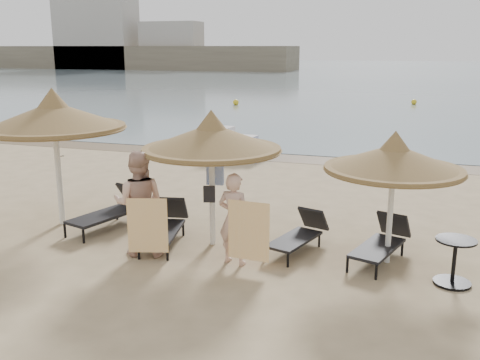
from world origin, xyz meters
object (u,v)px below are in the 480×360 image
object	(u,v)px
lounger_near_right	(300,233)
person_left	(138,195)
person_right	(234,212)
lounger_near_left	(166,225)
side_table	(454,263)
palapa_right	(394,159)
lounger_far_left	(112,210)
lounger_far_right	(382,241)
palapa_left	(54,117)
palapa_center	(211,138)
pedal_boat	(233,146)

from	to	relation	value
lounger_near_right	person_left	size ratio (longest dim) A/B	0.74
person_left	person_right	bearing A→B (deg)	169.54
lounger_near_left	lounger_near_right	world-z (taller)	lounger_near_left
side_table	palapa_right	bearing A→B (deg)	149.92
lounger_far_left	lounger_far_right	distance (m)	5.81
lounger_near_left	lounger_far_right	world-z (taller)	lounger_near_left
lounger_near_left	lounger_far_right	bearing A→B (deg)	-5.98
palapa_left	lounger_near_right	xyz separation A→B (m)	(5.44, 0.07, -2.09)
lounger_near_right	person_right	xyz separation A→B (m)	(-1.01, -1.04, 0.66)
palapa_center	lounger_near_right	xyz separation A→B (m)	(1.74, 0.24, -1.84)
lounger_far_left	person_right	distance (m)	3.47
palapa_center	pedal_boat	xyz separation A→B (m)	(-2.40, 8.43, -1.77)
palapa_center	person_left	size ratio (longest dim) A/B	1.17
palapa_center	side_table	distance (m)	4.89
lounger_near_left	lounger_near_right	size ratio (longest dim) A/B	1.09
palapa_center	lounger_near_right	distance (m)	2.54
palapa_left	lounger_far_right	bearing A→B (deg)	0.58
lounger_far_left	person_right	xyz separation A→B (m)	(3.23, -1.12, 0.60)
lounger_near_left	pedal_boat	bearing A→B (deg)	88.12
lounger_far_left	side_table	bearing A→B (deg)	9.56
lounger_near_right	pedal_boat	size ratio (longest dim) A/B	0.72
person_left	pedal_boat	xyz separation A→B (m)	(-1.26, 9.35, -0.78)
side_table	palapa_left	bearing A→B (deg)	175.17
palapa_center	person_right	bearing A→B (deg)	-47.94
lounger_near_left	person_right	distance (m)	1.91
palapa_center	lounger_far_right	bearing A→B (deg)	4.02
lounger_far_left	palapa_center	bearing A→B (deg)	9.27
palapa_left	palapa_right	distance (m)	7.13
lounger_near_right	palapa_right	bearing A→B (deg)	12.78
lounger_near_left	side_table	size ratio (longest dim) A/B	2.38
palapa_left	lounger_far_right	world-z (taller)	palapa_left
person_left	lounger_near_right	bearing A→B (deg)	-171.98
palapa_right	lounger_near_left	distance (m)	4.67
lounger_far_left	lounger_near_right	size ratio (longest dim) A/B	1.17
pedal_boat	palapa_right	bearing A→B (deg)	-48.76
person_left	palapa_right	bearing A→B (deg)	178.86
palapa_right	lounger_far_left	world-z (taller)	palapa_right
side_table	person_left	xyz separation A→B (m)	(-5.65, -0.39, 0.80)
palapa_right	lounger_far_right	distance (m)	1.62
palapa_left	person_right	distance (m)	4.75
palapa_center	lounger_far_right	size ratio (longest dim) A/B	1.48
lounger_near_left	lounger_far_right	distance (m)	4.29
palapa_right	side_table	xyz separation A→B (m)	(1.10, -0.64, -1.59)
side_table	person_right	bearing A→B (deg)	-175.82
lounger_near_right	side_table	xyz separation A→B (m)	(2.77, -0.77, 0.04)
palapa_left	lounger_far_left	world-z (taller)	palapa_left
pedal_boat	palapa_left	bearing A→B (deg)	-92.59
lounger_near_left	lounger_near_right	xyz separation A→B (m)	(2.70, 0.40, -0.03)
palapa_center	lounger_near_left	distance (m)	2.05
person_left	person_right	distance (m)	1.88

